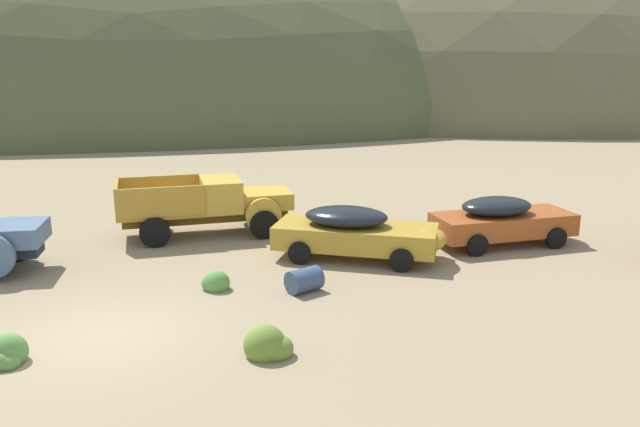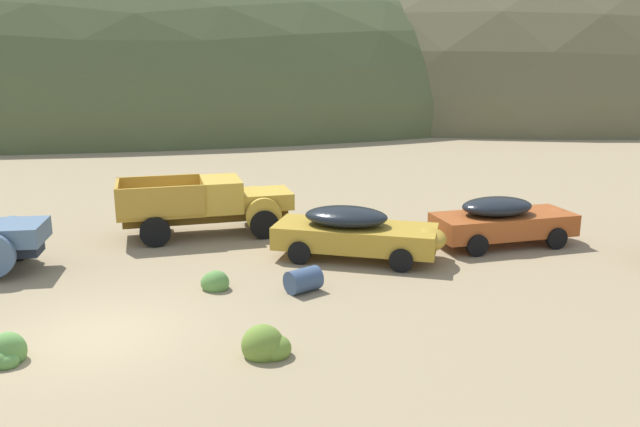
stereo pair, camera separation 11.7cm
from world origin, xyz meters
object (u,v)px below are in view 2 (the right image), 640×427
truck_faded_yellow (217,204)px  car_oxide_orange (507,220)px  oil_drum_tipped (303,280)px  car_mustard (360,232)px

truck_faded_yellow → car_oxide_orange: truck_faded_yellow is taller
truck_faded_yellow → oil_drum_tipped: bearing=-76.1°
car_oxide_orange → oil_drum_tipped: (-6.63, -3.84, -0.50)m
car_mustard → car_oxide_orange: size_ratio=1.07×
truck_faded_yellow → car_mustard: size_ratio=1.13×
car_mustard → oil_drum_tipped: 3.20m
car_oxide_orange → oil_drum_tipped: 7.68m
truck_faded_yellow → oil_drum_tipped: size_ratio=5.64×
truck_faded_yellow → oil_drum_tipped: 6.33m
car_mustard → car_oxide_orange: (4.86, 1.21, -0.00)m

